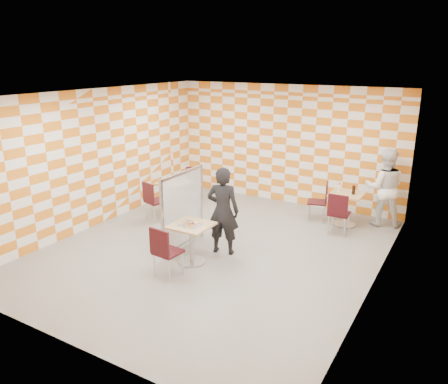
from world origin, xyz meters
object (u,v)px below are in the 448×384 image
Objects in this scene: chair_main_front at (164,249)px; partition at (183,209)px; main_table at (191,237)px; man_white at (384,188)px; chair_second_front at (338,211)px; second_table at (346,204)px; empty_table at (175,192)px; chair_second_side at (321,198)px; chair_empty_far at (194,182)px; soda_bottle at (354,190)px; sport_bottle at (339,188)px; man_dark at (223,211)px; chair_empty_near at (152,198)px.

partition is (-0.48, 1.23, 0.25)m from chair_main_front.
man_white is (2.62, 3.74, 0.36)m from main_table.
second_table is at bearing 91.51° from chair_second_front.
chair_second_side is (3.29, 1.17, 0.04)m from empty_table.
chair_empty_far reaches higher than empty_table.
empty_table is at bearing -163.41° from soda_bottle.
main_table is at bearing -112.57° from chair_second_side.
sport_bottle reaches higher than chair_empty_far.
chair_main_front reaches higher than main_table.
man_dark is 0.98× the size of man_white.
chair_empty_far is at bearing -6.07° from man_white.
chair_empty_near is at bearing 11.09° from man_white.
second_table is 4.03m from empty_table.
man_white is at bearing 20.62° from chair_second_side.
man_dark is (-1.65, -2.63, 0.34)m from second_table.
partition is at bearing -132.98° from soda_bottle.
chair_second_front reaches higher than second_table.
chair_empty_near is 0.60× the size of partition.
man_white is at bearing 10.42° from chair_empty_far.
man_dark reaches higher than chair_second_side.
second_table is 4.37m from chair_empty_near.
chair_second_side is (1.36, 3.27, 0.04)m from main_table.
man_white is at bearing 27.58° from chair_empty_near.
soda_bottle is (0.14, -0.01, 0.34)m from second_table.
chair_second_front reaches higher than empty_table.
man_dark is (-1.66, -1.97, 0.31)m from chair_second_front.
partition is at bearing -128.60° from sport_bottle.
chair_main_front is at bearing -117.82° from soda_bottle.
empty_table is 3.49m from chair_second_side.
chair_second_side is at bearing -126.53° from man_dark.
partition is at bearing -2.25° from man_dark.
chair_second_side is at bearing 67.43° from main_table.
man_white is at bearing -141.20° from man_dark.
main_table is 3.82m from second_table.
chair_second_side is 0.54× the size of man_dark.
man_white is at bearing 19.83° from empty_table.
chair_second_side is (-0.58, 0.63, 0.00)m from chair_second_front.
chair_empty_near is at bearing -154.23° from soda_bottle.
man_white is at bearing 59.05° from chair_main_front.
main_table is 3.26× the size of soda_bottle.
chair_main_front is at bearing 42.56° from man_white.
sport_bottle is at bearing 167.92° from second_table.
man_dark reaches higher than second_table.
second_table is at bearing 26.67° from chair_empty_near.
chair_empty_far is (0.01, 0.81, 0.04)m from empty_table.
man_white is at bearing 55.03° from main_table.
chair_main_front is 4.62× the size of sport_bottle.
soda_bottle reaches higher than chair_main_front.
empty_table is at bearing -162.73° from second_table.
man_dark is at bearing -33.04° from empty_table.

